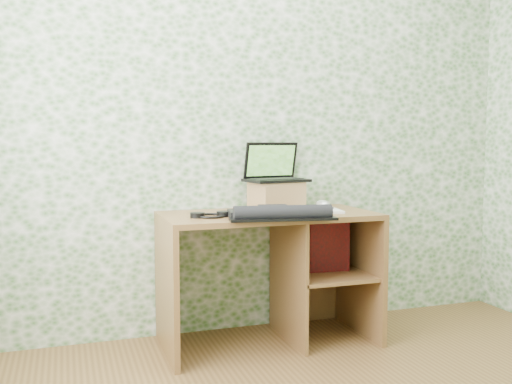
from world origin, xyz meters
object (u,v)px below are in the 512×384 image
object	(u,v)px
desk	(279,258)
keyboard	(278,213)
riser	(276,196)
laptop	(274,172)
notepad	(320,210)

from	to	relation	value
desk	keyboard	xyz separation A→B (m)	(-0.11, -0.26, 0.30)
riser	laptop	bearing A→B (deg)	90.00
laptop	riser	bearing A→B (deg)	-99.62
riser	laptop	world-z (taller)	laptop
desk	riser	size ratio (longest dim) A/B	4.36
riser	keyboard	bearing A→B (deg)	-109.28
keyboard	riser	bearing A→B (deg)	80.03
desk	laptop	size ratio (longest dim) A/B	3.13
desk	riser	distance (m)	0.37
notepad	riser	bearing A→B (deg)	151.81
laptop	notepad	size ratio (longest dim) A/B	1.30
desk	notepad	bearing A→B (deg)	-9.56
desk	laptop	bearing A→B (deg)	81.10
laptop	keyboard	size ratio (longest dim) A/B	0.68
keyboard	notepad	xyz separation A→B (m)	(0.34, 0.22, -0.02)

